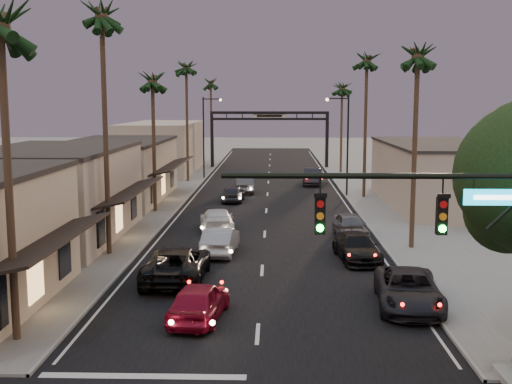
# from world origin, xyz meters

# --- Properties ---
(ground) EXTENTS (200.00, 200.00, 0.00)m
(ground) POSITION_xyz_m (0.00, 40.00, 0.00)
(ground) COLOR slate
(ground) RESTS_ON ground
(road) EXTENTS (14.00, 120.00, 0.02)m
(road) POSITION_xyz_m (0.00, 45.00, 0.00)
(road) COLOR black
(road) RESTS_ON ground
(sidewalk_left) EXTENTS (5.00, 92.00, 0.12)m
(sidewalk_left) POSITION_xyz_m (-9.50, 52.00, 0.06)
(sidewalk_left) COLOR slate
(sidewalk_left) RESTS_ON ground
(sidewalk_right) EXTENTS (5.00, 92.00, 0.12)m
(sidewalk_right) POSITION_xyz_m (9.50, 52.00, 0.06)
(sidewalk_right) COLOR slate
(sidewalk_right) RESTS_ON ground
(storefront_mid) EXTENTS (8.00, 14.00, 5.50)m
(storefront_mid) POSITION_xyz_m (-13.00, 26.00, 2.75)
(storefront_mid) COLOR tan
(storefront_mid) RESTS_ON ground
(storefront_far) EXTENTS (8.00, 16.00, 5.00)m
(storefront_far) POSITION_xyz_m (-13.00, 42.00, 2.50)
(storefront_far) COLOR tan
(storefront_far) RESTS_ON ground
(storefront_dist) EXTENTS (8.00, 20.00, 6.00)m
(storefront_dist) POSITION_xyz_m (-13.00, 65.00, 3.00)
(storefront_dist) COLOR tan
(storefront_dist) RESTS_ON ground
(building_right) EXTENTS (8.00, 18.00, 5.00)m
(building_right) POSITION_xyz_m (14.00, 40.00, 2.50)
(building_right) COLOR tan
(building_right) RESTS_ON ground
(traffic_signal) EXTENTS (8.51, 0.22, 7.80)m
(traffic_signal) POSITION_xyz_m (5.69, 4.00, 5.08)
(traffic_signal) COLOR black
(traffic_signal) RESTS_ON ground
(arch) EXTENTS (15.20, 0.40, 7.27)m
(arch) POSITION_xyz_m (0.00, 70.00, 5.53)
(arch) COLOR black
(arch) RESTS_ON ground
(streetlight_right) EXTENTS (2.13, 0.30, 9.00)m
(streetlight_right) POSITION_xyz_m (6.92, 45.00, 5.33)
(streetlight_right) COLOR black
(streetlight_right) RESTS_ON ground
(streetlight_left) EXTENTS (2.13, 0.30, 9.00)m
(streetlight_left) POSITION_xyz_m (-6.92, 58.00, 5.33)
(streetlight_left) COLOR black
(streetlight_left) RESTS_ON ground
(palm_lb) EXTENTS (3.20, 3.20, 15.20)m
(palm_lb) POSITION_xyz_m (-8.60, 22.00, 13.39)
(palm_lb) COLOR #38281C
(palm_lb) RESTS_ON ground
(palm_lc) EXTENTS (3.20, 3.20, 12.20)m
(palm_lc) POSITION_xyz_m (-8.60, 36.00, 10.47)
(palm_lc) COLOR #38281C
(palm_lc) RESTS_ON ground
(palm_ld) EXTENTS (3.20, 3.20, 14.20)m
(palm_ld) POSITION_xyz_m (-8.60, 55.00, 12.42)
(palm_ld) COLOR #38281C
(palm_ld) RESTS_ON ground
(palm_ra) EXTENTS (3.20, 3.20, 13.20)m
(palm_ra) POSITION_xyz_m (8.60, 24.00, 11.44)
(palm_ra) COLOR #38281C
(palm_ra) RESTS_ON ground
(palm_rb) EXTENTS (3.20, 3.20, 14.20)m
(palm_rb) POSITION_xyz_m (8.60, 44.00, 12.42)
(palm_rb) COLOR #38281C
(palm_rb) RESTS_ON ground
(palm_rc) EXTENTS (3.20, 3.20, 12.20)m
(palm_rc) POSITION_xyz_m (8.60, 64.00, 10.47)
(palm_rc) COLOR #38281C
(palm_rc) RESTS_ON ground
(palm_far) EXTENTS (3.20, 3.20, 13.20)m
(palm_far) POSITION_xyz_m (-8.30, 78.00, 11.44)
(palm_far) COLOR #38281C
(palm_far) RESTS_ON ground
(oncoming_red) EXTENTS (2.36, 4.69, 1.53)m
(oncoming_red) POSITION_xyz_m (-2.34, 11.51, 0.77)
(oncoming_red) COLOR maroon
(oncoming_red) RESTS_ON ground
(oncoming_pickup) EXTENTS (2.82, 6.08, 1.69)m
(oncoming_pickup) POSITION_xyz_m (-4.05, 17.01, 0.84)
(oncoming_pickup) COLOR black
(oncoming_pickup) RESTS_ON ground
(oncoming_silver) EXTENTS (1.93, 4.78, 1.54)m
(oncoming_silver) POSITION_xyz_m (-2.42, 22.51, 0.77)
(oncoming_silver) COLOR gray
(oncoming_silver) RESTS_ON ground
(oncoming_white) EXTENTS (2.78, 5.45, 1.51)m
(oncoming_white) POSITION_xyz_m (-3.17, 28.86, 0.76)
(oncoming_white) COLOR silver
(oncoming_white) RESTS_ON ground
(oncoming_dgrey) EXTENTS (1.89, 4.31, 1.44)m
(oncoming_dgrey) POSITION_xyz_m (-2.89, 41.48, 0.72)
(oncoming_dgrey) COLOR black
(oncoming_dgrey) RESTS_ON ground
(oncoming_grey_far) EXTENTS (2.07, 4.75, 1.52)m
(oncoming_grey_far) POSITION_xyz_m (-2.21, 46.98, 0.76)
(oncoming_grey_far) COLOR #444448
(oncoming_grey_far) RESTS_ON ground
(curbside_near) EXTENTS (3.03, 5.74, 1.54)m
(curbside_near) POSITION_xyz_m (6.20, 13.26, 0.77)
(curbside_near) COLOR black
(curbside_near) RESTS_ON ground
(curbside_black) EXTENTS (2.50, 5.13, 1.44)m
(curbside_black) POSITION_xyz_m (5.08, 21.29, 0.72)
(curbside_black) COLOR black
(curbside_black) RESTS_ON ground
(curbside_grey) EXTENTS (2.17, 4.58, 1.51)m
(curbside_grey) POSITION_xyz_m (5.42, 27.22, 0.76)
(curbside_grey) COLOR #535359
(curbside_grey) RESTS_ON ground
(curbside_far) EXTENTS (2.34, 5.30, 1.69)m
(curbside_far) POSITION_xyz_m (4.62, 52.99, 0.85)
(curbside_far) COLOR black
(curbside_far) RESTS_ON ground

